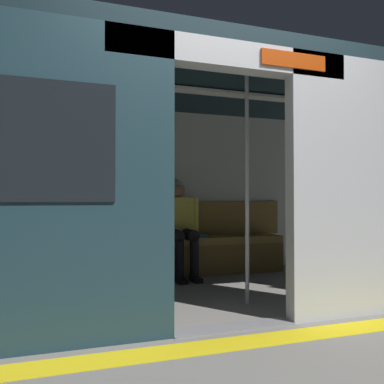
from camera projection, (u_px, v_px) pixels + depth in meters
The scene contains 9 objects.
ground_plane at pixel (233, 328), 2.93m from camera, with size 60.00×60.00×0.00m, color gray.
platform_edge_strip at pixel (252, 341), 2.64m from camera, with size 8.00×0.24×0.01m, color yellow.
train_car at pixel (180, 148), 3.99m from camera, with size 6.40×2.55×2.23m.
bench_seat at pixel (162, 247), 4.86m from camera, with size 3.19×0.44×0.47m.
person_seated at pixel (179, 221), 4.88m from camera, with size 0.55×0.67×1.20m.
handbag at pixel (142, 232), 4.81m from camera, with size 0.26×0.15×0.17m.
book at pixel (201, 236), 5.05m from camera, with size 0.15×0.22×0.03m, color #26598C.
grab_pole_door at pixel (162, 187), 3.28m from camera, with size 0.04×0.04×2.09m, color silver.
grab_pole_far at pixel (247, 189), 3.64m from camera, with size 0.04×0.04×2.09m, color silver.
Camera 1 is at (1.24, 2.69, 0.94)m, focal length 37.23 mm.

